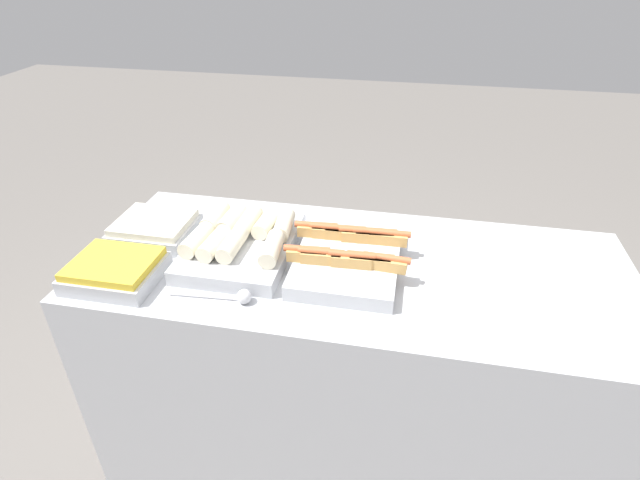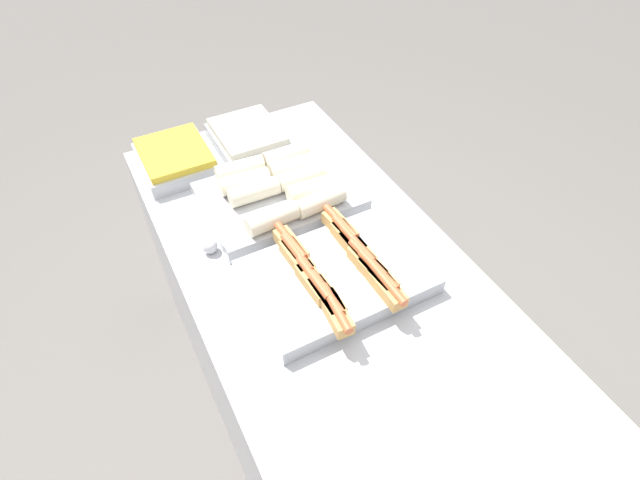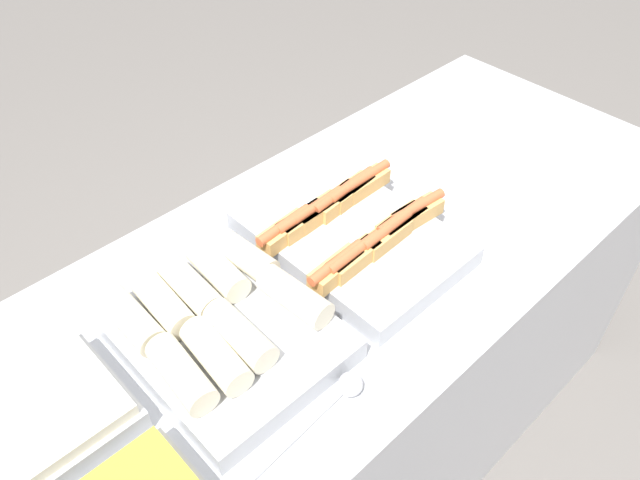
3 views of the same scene
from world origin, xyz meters
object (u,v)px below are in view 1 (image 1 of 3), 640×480
object	(u,v)px
tray_hotdogs	(349,253)
tray_wraps	(242,240)
serving_spoon_near	(236,297)
tray_side_front	(115,270)
tray_side_back	(155,229)

from	to	relation	value
tray_hotdogs	tray_wraps	distance (m)	0.37
serving_spoon_near	tray_side_front	bearing A→B (deg)	175.53
tray_hotdogs	tray_side_front	distance (m)	0.74
tray_side_back	serving_spoon_near	world-z (taller)	tray_side_back
tray_hotdogs	tray_wraps	bearing A→B (deg)	179.85
tray_wraps	tray_side_front	xyz separation A→B (m)	(-0.33, -0.23, -0.01)
tray_wraps	tray_side_front	bearing A→B (deg)	-145.07
tray_side_back	tray_hotdogs	bearing A→B (deg)	-2.51
tray_side_front	serving_spoon_near	size ratio (longest dim) A/B	1.06
tray_hotdogs	tray_side_front	size ratio (longest dim) A/B	1.73
tray_wraps	tray_hotdogs	bearing A→B (deg)	-0.15
tray_side_front	tray_side_back	world-z (taller)	same
serving_spoon_near	tray_side_back	bearing A→B (deg)	144.02
tray_side_front	serving_spoon_near	xyz separation A→B (m)	(0.41, -0.03, -0.02)
tray_side_front	tray_side_back	distance (m)	0.26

